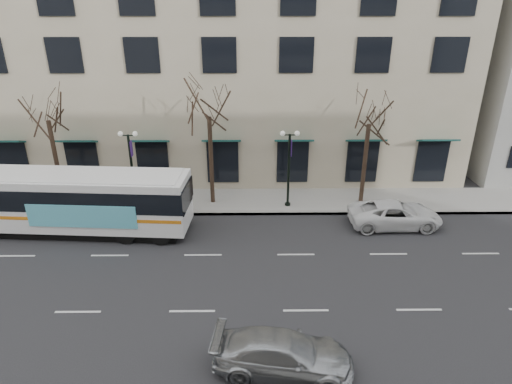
{
  "coord_description": "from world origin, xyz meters",
  "views": [
    {
      "loc": [
        2.66,
        -17.39,
        12.32
      ],
      "look_at": [
        2.84,
        1.59,
        4.0
      ],
      "focal_mm": 30.0,
      "sensor_mm": 36.0,
      "label": 1
    }
  ],
  "objects_px": {
    "tree_far_right": "(371,109)",
    "lamp_post_right": "(289,165)",
    "white_pickup": "(395,214)",
    "tree_far_mid": "(208,101)",
    "city_bus": "(75,200)",
    "silver_car": "(283,354)",
    "tree_far_left": "(45,105)",
    "lamp_post_left": "(132,166)"
  },
  "relations": [
    {
      "from": "tree_far_right",
      "to": "lamp_post_right",
      "type": "distance_m",
      "value": 6.11
    },
    {
      "from": "tree_far_right",
      "to": "white_pickup",
      "type": "distance_m",
      "value": 6.64
    },
    {
      "from": "tree_far_mid",
      "to": "city_bus",
      "type": "bearing_deg",
      "value": -153.86
    },
    {
      "from": "tree_far_right",
      "to": "city_bus",
      "type": "relative_size",
      "value": 0.59
    },
    {
      "from": "lamp_post_right",
      "to": "city_bus",
      "type": "height_order",
      "value": "lamp_post_right"
    },
    {
      "from": "city_bus",
      "to": "silver_car",
      "type": "bearing_deg",
      "value": -39.41
    },
    {
      "from": "silver_car",
      "to": "white_pickup",
      "type": "distance_m",
      "value": 13.43
    },
    {
      "from": "tree_far_right",
      "to": "silver_car",
      "type": "distance_m",
      "value": 16.68
    },
    {
      "from": "city_bus",
      "to": "silver_car",
      "type": "relative_size",
      "value": 2.65
    },
    {
      "from": "tree_far_left",
      "to": "lamp_post_left",
      "type": "distance_m",
      "value": 6.29
    },
    {
      "from": "city_bus",
      "to": "white_pickup",
      "type": "height_order",
      "value": "city_bus"
    },
    {
      "from": "city_bus",
      "to": "tree_far_left",
      "type": "bearing_deg",
      "value": 126.61
    },
    {
      "from": "white_pickup",
      "to": "tree_far_right",
      "type": "bearing_deg",
      "value": 20.06
    },
    {
      "from": "tree_far_right",
      "to": "lamp_post_left",
      "type": "height_order",
      "value": "tree_far_right"
    },
    {
      "from": "tree_far_mid",
      "to": "lamp_post_right",
      "type": "bearing_deg",
      "value": -6.83
    },
    {
      "from": "tree_far_right",
      "to": "lamp_post_right",
      "type": "xyz_separation_m",
      "value": [
        -4.99,
        -0.6,
        -3.48
      ]
    },
    {
      "from": "tree_far_mid",
      "to": "lamp_post_left",
      "type": "xyz_separation_m",
      "value": [
        -4.99,
        -0.6,
        -3.96
      ]
    },
    {
      "from": "tree_far_right",
      "to": "city_bus",
      "type": "xyz_separation_m",
      "value": [
        -17.6,
        -3.73,
        -4.44
      ]
    },
    {
      "from": "tree_far_mid",
      "to": "tree_far_left",
      "type": "bearing_deg",
      "value": -180.0
    },
    {
      "from": "tree_far_right",
      "to": "lamp_post_left",
      "type": "bearing_deg",
      "value": -177.71
    },
    {
      "from": "silver_car",
      "to": "white_pickup",
      "type": "xyz_separation_m",
      "value": [
        7.49,
        11.14,
        0.02
      ]
    },
    {
      "from": "city_bus",
      "to": "tree_far_right",
      "type": "bearing_deg",
      "value": 15.76
    },
    {
      "from": "lamp_post_left",
      "to": "silver_car",
      "type": "distance_m",
      "value": 16.48
    },
    {
      "from": "tree_far_left",
      "to": "lamp_post_left",
      "type": "height_order",
      "value": "tree_far_left"
    },
    {
      "from": "lamp_post_left",
      "to": "city_bus",
      "type": "xyz_separation_m",
      "value": [
        -2.6,
        -3.13,
        -0.96
      ]
    },
    {
      "from": "tree_far_mid",
      "to": "tree_far_right",
      "type": "xyz_separation_m",
      "value": [
        10.0,
        -0.0,
        -0.48
      ]
    },
    {
      "from": "tree_far_left",
      "to": "city_bus",
      "type": "relative_size",
      "value": 0.61
    },
    {
      "from": "tree_far_right",
      "to": "lamp_post_left",
      "type": "relative_size",
      "value": 1.55
    },
    {
      "from": "silver_car",
      "to": "city_bus",
      "type": "bearing_deg",
      "value": 53.77
    },
    {
      "from": "lamp_post_left",
      "to": "silver_car",
      "type": "xyz_separation_m",
      "value": [
        8.75,
        -13.79,
        -2.2
      ]
    },
    {
      "from": "tree_far_left",
      "to": "silver_car",
      "type": "distance_m",
      "value": 20.78
    },
    {
      "from": "white_pickup",
      "to": "lamp_post_left",
      "type": "bearing_deg",
      "value": 79.82
    },
    {
      "from": "tree_far_mid",
      "to": "tree_far_right",
      "type": "relative_size",
      "value": 1.06
    },
    {
      "from": "silver_car",
      "to": "white_pickup",
      "type": "height_order",
      "value": "white_pickup"
    },
    {
      "from": "tree_far_left",
      "to": "tree_far_right",
      "type": "distance_m",
      "value": 20.0
    },
    {
      "from": "silver_car",
      "to": "tree_far_right",
      "type": "bearing_deg",
      "value": -16.49
    },
    {
      "from": "tree_far_left",
      "to": "silver_car",
      "type": "height_order",
      "value": "tree_far_left"
    },
    {
      "from": "tree_far_mid",
      "to": "city_bus",
      "type": "distance_m",
      "value": 9.79
    },
    {
      "from": "lamp_post_left",
      "to": "city_bus",
      "type": "bearing_deg",
      "value": -129.78
    },
    {
      "from": "lamp_post_left",
      "to": "silver_car",
      "type": "bearing_deg",
      "value": -57.61
    },
    {
      "from": "lamp_post_left",
      "to": "white_pickup",
      "type": "height_order",
      "value": "lamp_post_left"
    },
    {
      "from": "tree_far_left",
      "to": "tree_far_mid",
      "type": "distance_m",
      "value": 10.0
    }
  ]
}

